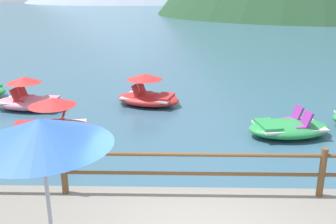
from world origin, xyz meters
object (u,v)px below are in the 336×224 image
(beach_umbrella, at_px, (41,135))
(pedal_boat_2, at_px, (29,99))
(pedal_boat_1, at_px, (288,128))
(pedal_boat_6, at_px, (50,126))
(pedal_boat_5, at_px, (148,95))

(beach_umbrella, bearing_deg, pedal_boat_2, 112.80)
(pedal_boat_1, xyz_separation_m, pedal_boat_6, (-6.82, -0.45, 0.16))
(pedal_boat_1, height_order, pedal_boat_2, pedal_boat_2)
(beach_umbrella, distance_m, pedal_boat_6, 6.47)
(beach_umbrella, xyz_separation_m, pedal_boat_1, (4.85, 6.26, -2.20))
(pedal_boat_5, bearing_deg, beach_umbrella, -93.27)
(pedal_boat_6, bearing_deg, beach_umbrella, -71.23)
(pedal_boat_1, relative_size, pedal_boat_5, 0.98)
(pedal_boat_6, bearing_deg, pedal_boat_5, 54.09)
(pedal_boat_2, relative_size, pedal_boat_5, 1.00)
(beach_umbrella, distance_m, pedal_boat_2, 9.62)
(beach_umbrella, relative_size, pedal_boat_1, 0.86)
(pedal_boat_1, xyz_separation_m, pedal_boat_2, (-8.49, 2.40, 0.13))
(pedal_boat_5, bearing_deg, pedal_boat_6, -125.91)
(beach_umbrella, xyz_separation_m, pedal_boat_2, (-3.64, 8.66, -2.07))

